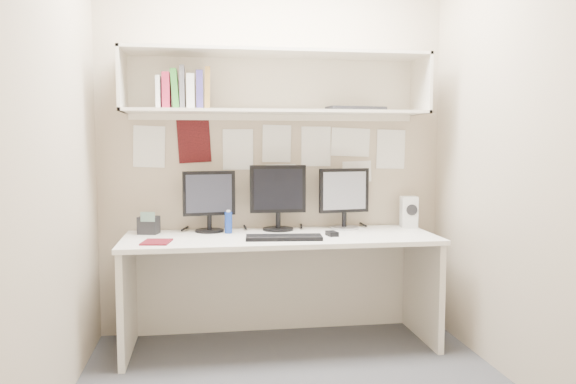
{
  "coord_description": "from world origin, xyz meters",
  "views": [
    {
      "loc": [
        -0.48,
        -2.9,
        1.32
      ],
      "look_at": [
        0.0,
        0.35,
        1.04
      ],
      "focal_mm": 35.0,
      "sensor_mm": 36.0,
      "label": 1
    }
  ],
  "objects": [
    {
      "name": "blue_bottle",
      "position": [
        -0.33,
        0.78,
        0.8
      ],
      "size": [
        0.05,
        0.05,
        0.15
      ],
      "color": "navy",
      "rests_on": "desk"
    },
    {
      "name": "wall_front",
      "position": [
        0.0,
        -1.0,
        1.3
      ],
      "size": [
        2.4,
        0.02,
        2.6
      ],
      "primitive_type": "cube",
      "color": "tan",
      "rests_on": "ground"
    },
    {
      "name": "desk_phone",
      "position": [
        -0.85,
        0.83,
        0.79
      ],
      "size": [
        0.15,
        0.14,
        0.15
      ],
      "rotation": [
        0.0,
        0.0,
        -0.25
      ],
      "color": "black",
      "rests_on": "desk"
    },
    {
      "name": "pinned_papers",
      "position": [
        0.0,
        0.99,
        1.25
      ],
      "size": [
        1.92,
        0.01,
        0.48
      ],
      "primitive_type": null,
      "color": "white",
      "rests_on": "wall_back"
    },
    {
      "name": "monitor_right",
      "position": [
        0.48,
        0.87,
        0.96
      ],
      "size": [
        0.36,
        0.2,
        0.42
      ],
      "rotation": [
        0.0,
        0.0,
        0.15
      ],
      "color": "#A5A5AA",
      "rests_on": "desk"
    },
    {
      "name": "overhead_hutch",
      "position": [
        0.0,
        0.86,
        1.72
      ],
      "size": [
        2.0,
        0.38,
        0.4
      ],
      "color": "silver",
      "rests_on": "wall_back"
    },
    {
      "name": "maroon_notebook",
      "position": [
        -0.77,
        0.48,
        0.74
      ],
      "size": [
        0.19,
        0.22,
        0.01
      ],
      "primitive_type": "cube",
      "rotation": [
        0.0,
        0.0,
        -0.15
      ],
      "color": "#5B0F18",
      "rests_on": "desk"
    },
    {
      "name": "mouse",
      "position": [
        0.32,
        0.57,
        0.74
      ],
      "size": [
        0.07,
        0.1,
        0.03
      ],
      "primitive_type": "cube",
      "rotation": [
        0.0,
        0.0,
        0.16
      ],
      "color": "black",
      "rests_on": "desk"
    },
    {
      "name": "desk",
      "position": [
        0.0,
        0.65,
        0.37
      ],
      "size": [
        2.0,
        0.7,
        0.73
      ],
      "color": "white",
      "rests_on": "floor"
    },
    {
      "name": "wall_right",
      "position": [
        1.2,
        0.0,
        1.3
      ],
      "size": [
        0.02,
        2.0,
        2.6
      ],
      "primitive_type": "cube",
      "color": "tan",
      "rests_on": "ground"
    },
    {
      "name": "book_stack",
      "position": [
        -0.6,
        0.77,
        1.66
      ],
      "size": [
        0.34,
        0.17,
        0.27
      ],
      "color": "white",
      "rests_on": "overhead_hutch"
    },
    {
      "name": "monitor_left",
      "position": [
        -0.45,
        0.87,
        0.96
      ],
      "size": [
        0.35,
        0.19,
        0.41
      ],
      "rotation": [
        0.0,
        0.0,
        0.16
      ],
      "color": "black",
      "rests_on": "desk"
    },
    {
      "name": "monitor_center",
      "position": [
        0.01,
        0.87,
        0.97
      ],
      "size": [
        0.38,
        0.21,
        0.44
      ],
      "rotation": [
        0.0,
        0.0,
        -0.01
      ],
      "color": "black",
      "rests_on": "desk"
    },
    {
      "name": "hutch_tray",
      "position": [
        0.53,
        0.79,
        1.55
      ],
      "size": [
        0.41,
        0.2,
        0.03
      ],
      "primitive_type": "cube",
      "rotation": [
        0.0,
        0.0,
        0.14
      ],
      "color": "black",
      "rests_on": "overhead_hutch"
    },
    {
      "name": "wall_back",
      "position": [
        0.0,
        1.0,
        1.3
      ],
      "size": [
        2.4,
        0.02,
        2.6
      ],
      "primitive_type": "cube",
      "color": "tan",
      "rests_on": "ground"
    },
    {
      "name": "wall_left",
      "position": [
        -1.2,
        0.0,
        1.3
      ],
      "size": [
        0.02,
        2.0,
        2.6
      ],
      "primitive_type": "cube",
      "color": "tan",
      "rests_on": "ground"
    },
    {
      "name": "speaker",
      "position": [
        0.94,
        0.85,
        0.84
      ],
      "size": [
        0.12,
        0.13,
        0.22
      ],
      "rotation": [
        0.0,
        0.0,
        -0.14
      ],
      "color": "silver",
      "rests_on": "desk"
    },
    {
      "name": "keyboard",
      "position": [
        -0.0,
        0.49,
        0.74
      ],
      "size": [
        0.48,
        0.21,
        0.02
      ],
      "primitive_type": "cube",
      "rotation": [
        0.0,
        0.0,
        -0.09
      ],
      "color": "black",
      "rests_on": "desk"
    }
  ]
}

